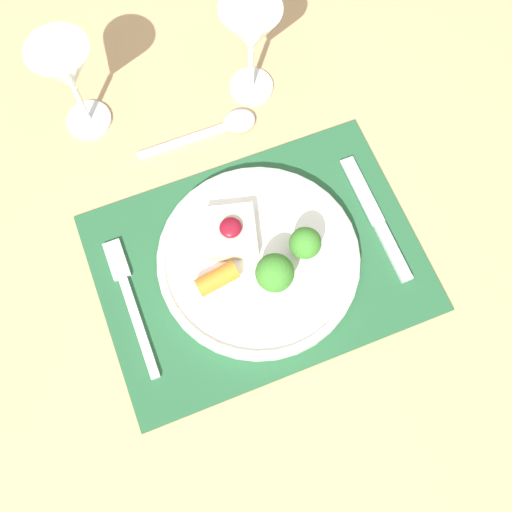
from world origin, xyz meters
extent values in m
plane|color=brown|center=(0.00, 0.00, 0.00)|extent=(8.00, 8.00, 0.00)
cube|color=tan|center=(0.00, 0.00, 0.75)|extent=(1.36, 1.26, 0.03)
cylinder|color=tan|center=(0.61, 0.56, 0.37)|extent=(0.06, 0.06, 0.73)
cube|color=#235633|center=(0.00, 0.00, 0.76)|extent=(0.44, 0.32, 0.00)
cylinder|color=white|center=(0.00, 0.00, 0.77)|extent=(0.27, 0.27, 0.02)
torus|color=white|center=(0.00, 0.00, 0.78)|extent=(0.27, 0.27, 0.01)
cube|color=beige|center=(-0.02, 0.04, 0.79)|extent=(0.08, 0.09, 0.02)
ellipsoid|color=maroon|center=(-0.02, 0.04, 0.81)|extent=(0.03, 0.03, 0.01)
cylinder|color=#84B256|center=(0.01, -0.04, 0.79)|extent=(0.01, 0.01, 0.02)
sphere|color=#387A28|center=(0.01, -0.04, 0.82)|extent=(0.05, 0.05, 0.05)
cylinder|color=#84B256|center=(0.06, -0.01, 0.79)|extent=(0.01, 0.01, 0.02)
sphere|color=#387A28|center=(0.06, -0.01, 0.81)|extent=(0.04, 0.04, 0.04)
cylinder|color=orange|center=(-0.06, -0.01, 0.79)|extent=(0.06, 0.03, 0.03)
cube|color=silver|center=(-0.18, -0.03, 0.77)|extent=(0.01, 0.14, 0.01)
cube|color=silver|center=(-0.18, 0.07, 0.77)|extent=(0.02, 0.06, 0.01)
cube|color=silver|center=(0.18, -0.06, 0.77)|extent=(0.02, 0.09, 0.01)
cube|color=silver|center=(0.18, 0.05, 0.77)|extent=(0.02, 0.11, 0.00)
cube|color=silver|center=(-0.04, 0.22, 0.77)|extent=(0.14, 0.01, 0.01)
ellipsoid|color=silver|center=(0.05, 0.22, 0.77)|extent=(0.05, 0.04, 0.01)
cylinder|color=white|center=(0.09, 0.27, 0.77)|extent=(0.07, 0.07, 0.01)
cylinder|color=white|center=(0.09, 0.27, 0.81)|extent=(0.01, 0.01, 0.08)
cone|color=white|center=(0.09, 0.27, 0.89)|extent=(0.08, 0.08, 0.08)
cylinder|color=white|center=(-0.15, 0.30, 0.77)|extent=(0.07, 0.07, 0.01)
cylinder|color=white|center=(-0.15, 0.30, 0.81)|extent=(0.01, 0.01, 0.08)
cone|color=white|center=(-0.15, 0.30, 0.89)|extent=(0.08, 0.08, 0.08)
camera|label=1|loc=(-0.10, -0.25, 1.54)|focal=42.00mm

